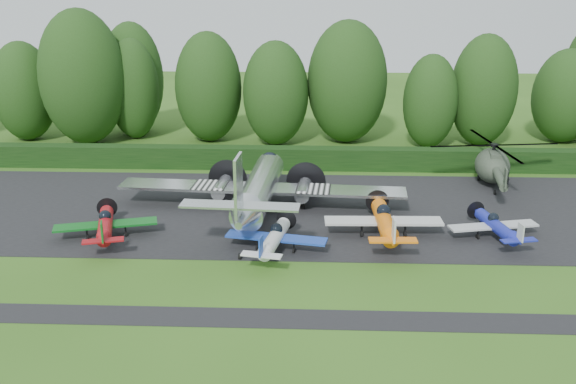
{
  "coord_description": "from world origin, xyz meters",
  "views": [
    {
      "loc": [
        0.34,
        -35.61,
        17.38
      ],
      "look_at": [
        -1.34,
        7.18,
        2.5
      ],
      "focal_mm": 40.0,
      "sensor_mm": 36.0,
      "label": 1
    }
  ],
  "objects_px": {
    "light_plane_white": "(274,238)",
    "helicopter": "(493,163)",
    "light_plane_orange": "(385,221)",
    "light_plane_red": "(105,225)",
    "light_plane_blue": "(496,226)",
    "transport_plane": "(259,189)"
  },
  "relations": [
    {
      "from": "light_plane_red",
      "to": "light_plane_orange",
      "type": "relative_size",
      "value": 0.85
    },
    {
      "from": "light_plane_white",
      "to": "light_plane_blue",
      "type": "distance_m",
      "value": 15.14
    },
    {
      "from": "light_plane_white",
      "to": "helicopter",
      "type": "relative_size",
      "value": 0.54
    },
    {
      "from": "light_plane_blue",
      "to": "helicopter",
      "type": "distance_m",
      "value": 12.37
    },
    {
      "from": "light_plane_orange",
      "to": "light_plane_blue",
      "type": "bearing_deg",
      "value": 2.96
    },
    {
      "from": "light_plane_red",
      "to": "light_plane_orange",
      "type": "height_order",
      "value": "light_plane_orange"
    },
    {
      "from": "light_plane_orange",
      "to": "helicopter",
      "type": "xyz_separation_m",
      "value": [
        10.35,
        12.19,
        0.62
      ]
    },
    {
      "from": "light_plane_red",
      "to": "light_plane_orange",
      "type": "xyz_separation_m",
      "value": [
        18.85,
        0.91,
        0.19
      ]
    },
    {
      "from": "transport_plane",
      "to": "helicopter",
      "type": "xyz_separation_m",
      "value": [
        19.22,
        7.84,
        -0.06
      ]
    },
    {
      "from": "transport_plane",
      "to": "helicopter",
      "type": "relative_size",
      "value": 1.7
    },
    {
      "from": "light_plane_white",
      "to": "light_plane_orange",
      "type": "distance_m",
      "value": 7.77
    },
    {
      "from": "light_plane_red",
      "to": "helicopter",
      "type": "xyz_separation_m",
      "value": [
        29.2,
        13.1,
        0.8
      ]
    },
    {
      "from": "light_plane_white",
      "to": "light_plane_blue",
      "type": "bearing_deg",
      "value": -0.22
    },
    {
      "from": "light_plane_white",
      "to": "helicopter",
      "type": "xyz_separation_m",
      "value": [
        17.66,
        14.81,
        0.84
      ]
    },
    {
      "from": "light_plane_red",
      "to": "light_plane_orange",
      "type": "distance_m",
      "value": 18.87
    },
    {
      "from": "light_plane_orange",
      "to": "light_plane_red",
      "type": "bearing_deg",
      "value": -175.55
    },
    {
      "from": "transport_plane",
      "to": "light_plane_orange",
      "type": "relative_size",
      "value": 2.59
    },
    {
      "from": "transport_plane",
      "to": "light_plane_blue",
      "type": "distance_m",
      "value": 16.98
    },
    {
      "from": "transport_plane",
      "to": "helicopter",
      "type": "bearing_deg",
      "value": 18.26
    },
    {
      "from": "transport_plane",
      "to": "light_plane_red",
      "type": "relative_size",
      "value": 3.04
    },
    {
      "from": "light_plane_orange",
      "to": "light_plane_white",
      "type": "bearing_deg",
      "value": -158.59
    },
    {
      "from": "helicopter",
      "to": "transport_plane",
      "type": "bearing_deg",
      "value": -165.48
    }
  ]
}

